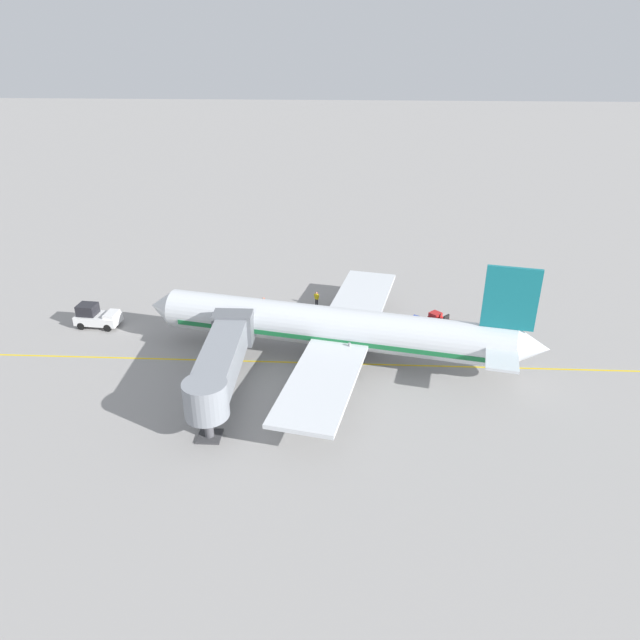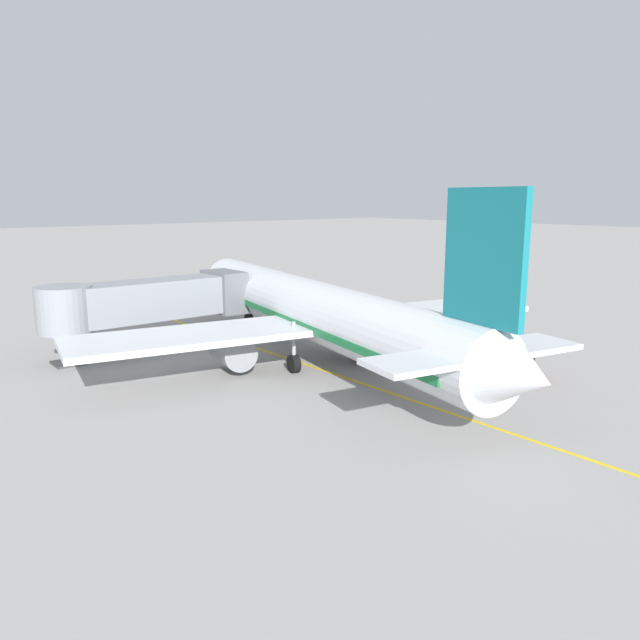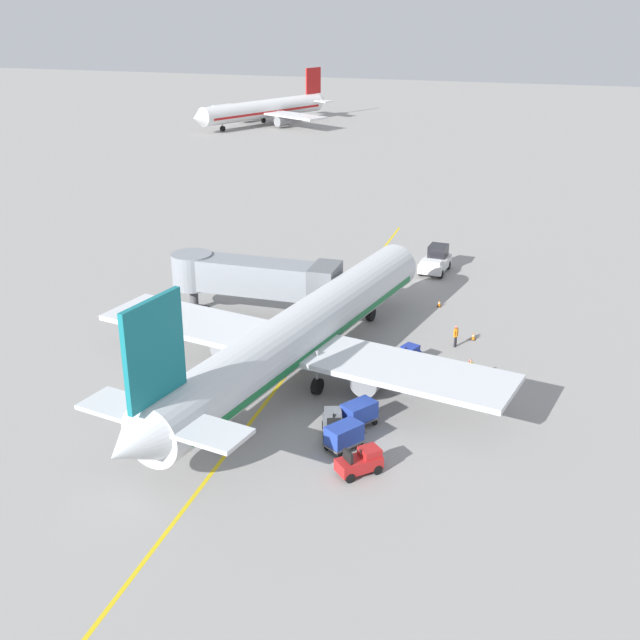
{
  "view_description": "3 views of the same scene",
  "coord_description": "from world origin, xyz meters",
  "px_view_note": "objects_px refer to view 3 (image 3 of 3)",
  "views": [
    {
      "loc": [
        -47.47,
        0.13,
        28.51
      ],
      "look_at": [
        0.79,
        2.55,
        4.07
      ],
      "focal_mm": 33.52,
      "sensor_mm": 36.0,
      "label": 1
    },
    {
      "loc": [
        -22.59,
        -27.89,
        10.23
      ],
      "look_at": [
        1.85,
        1.65,
        2.46
      ],
      "focal_mm": 34.02,
      "sensor_mm": 36.0,
      "label": 2
    },
    {
      "loc": [
        16.62,
        -46.17,
        24.71
      ],
      "look_at": [
        1.97,
        2.44,
        3.78
      ],
      "focal_mm": 44.89,
      "sensor_mm": 36.0,
      "label": 3
    }
  ],
  "objects_px": {
    "baggage_tug_trailing": "(360,462)",
    "baggage_cart_front": "(359,412)",
    "baggage_cart_second_in_train": "(344,435)",
    "safety_cone_nose_right": "(439,303)",
    "ground_crew_loader": "(470,370)",
    "ground_crew_wing_walker": "(456,335)",
    "distant_taxiing_airliner": "(264,109)",
    "baggage_tug_lead": "(333,425)",
    "baggage_tug_spare": "(406,358)",
    "safety_cone_nose_left": "(473,336)",
    "jet_bridge": "(254,277)",
    "pushback_tractor": "(436,261)",
    "parked_airliner": "(300,334)"
  },
  "relations": [
    {
      "from": "baggage_tug_spare",
      "to": "ground_crew_loader",
      "type": "distance_m",
      "value": 4.78
    },
    {
      "from": "parked_airliner",
      "to": "baggage_tug_lead",
      "type": "distance_m",
      "value": 8.69
    },
    {
      "from": "jet_bridge",
      "to": "pushback_tractor",
      "type": "height_order",
      "value": "jet_bridge"
    },
    {
      "from": "ground_crew_loader",
      "to": "safety_cone_nose_right",
      "type": "xyz_separation_m",
      "value": [
        -4.16,
        13.49,
        -0.66
      ]
    },
    {
      "from": "baggage_cart_front",
      "to": "distant_taxiing_airliner",
      "type": "distance_m",
      "value": 119.97
    },
    {
      "from": "ground_crew_loader",
      "to": "safety_cone_nose_left",
      "type": "bearing_deg",
      "value": 94.49
    },
    {
      "from": "baggage_tug_lead",
      "to": "safety_cone_nose_right",
      "type": "bearing_deg",
      "value": 83.15
    },
    {
      "from": "baggage_tug_trailing",
      "to": "ground_crew_loader",
      "type": "relative_size",
      "value": 1.55
    },
    {
      "from": "pushback_tractor",
      "to": "baggage_tug_lead",
      "type": "bearing_deg",
      "value": -91.74
    },
    {
      "from": "baggage_tug_lead",
      "to": "distant_taxiing_airliner",
      "type": "xyz_separation_m",
      "value": [
        -46.06,
        111.84,
        2.31
      ]
    },
    {
      "from": "baggage_tug_trailing",
      "to": "distant_taxiing_airliner",
      "type": "bearing_deg",
      "value": 112.85
    },
    {
      "from": "baggage_tug_trailing",
      "to": "baggage_cart_front",
      "type": "bearing_deg",
      "value": 104.94
    },
    {
      "from": "pushback_tractor",
      "to": "ground_crew_wing_walker",
      "type": "distance_m",
      "value": 17.31
    },
    {
      "from": "baggage_cart_second_in_train",
      "to": "distant_taxiing_airliner",
      "type": "distance_m",
      "value": 122.53
    },
    {
      "from": "baggage_cart_front",
      "to": "safety_cone_nose_left",
      "type": "distance_m",
      "value": 16.12
    },
    {
      "from": "baggage_tug_lead",
      "to": "ground_crew_loader",
      "type": "distance_m",
      "value": 11.77
    },
    {
      "from": "baggage_tug_lead",
      "to": "parked_airliner",
      "type": "bearing_deg",
      "value": 121.92
    },
    {
      "from": "ground_crew_wing_walker",
      "to": "distant_taxiing_airliner",
      "type": "xyz_separation_m",
      "value": [
        -51.26,
        96.7,
        2.07
      ]
    },
    {
      "from": "parked_airliner",
      "to": "baggage_cart_front",
      "type": "xyz_separation_m",
      "value": [
        5.59,
        -5.49,
        -2.24
      ]
    },
    {
      "from": "baggage_cart_front",
      "to": "ground_crew_loader",
      "type": "distance_m",
      "value": 9.79
    },
    {
      "from": "safety_cone_nose_left",
      "to": "baggage_tug_spare",
      "type": "bearing_deg",
      "value": -123.28
    },
    {
      "from": "pushback_tractor",
      "to": "distant_taxiing_airliner",
      "type": "xyz_separation_m",
      "value": [
        -47.03,
        79.91,
        1.93
      ]
    },
    {
      "from": "baggage_tug_lead",
      "to": "baggage_cart_front",
      "type": "distance_m",
      "value": 1.99
    },
    {
      "from": "parked_airliner",
      "to": "ground_crew_wing_walker",
      "type": "distance_m",
      "value": 12.74
    },
    {
      "from": "ground_crew_loader",
      "to": "safety_cone_nose_right",
      "type": "relative_size",
      "value": 2.86
    },
    {
      "from": "baggage_tug_trailing",
      "to": "safety_cone_nose_right",
      "type": "xyz_separation_m",
      "value": [
        0.24,
        26.44,
        -0.42
      ]
    },
    {
      "from": "pushback_tractor",
      "to": "baggage_tug_trailing",
      "type": "distance_m",
      "value": 35.4
    },
    {
      "from": "parked_airliner",
      "to": "baggage_cart_second_in_train",
      "type": "relative_size",
      "value": 13.25
    },
    {
      "from": "baggage_tug_lead",
      "to": "baggage_tug_spare",
      "type": "bearing_deg",
      "value": 77.88
    },
    {
      "from": "pushback_tractor",
      "to": "baggage_tug_spare",
      "type": "xyz_separation_m",
      "value": [
        1.32,
        -21.28,
        -0.39
      ]
    },
    {
      "from": "ground_crew_loader",
      "to": "baggage_tug_trailing",
      "type": "bearing_deg",
      "value": -108.78
    },
    {
      "from": "baggage_tug_spare",
      "to": "parked_airliner",
      "type": "bearing_deg",
      "value": -151.84
    },
    {
      "from": "ground_crew_wing_walker",
      "to": "ground_crew_loader",
      "type": "height_order",
      "value": "same"
    },
    {
      "from": "parked_airliner",
      "to": "safety_cone_nose_right",
      "type": "relative_size",
      "value": 62.91
    },
    {
      "from": "parked_airliner",
      "to": "distant_taxiing_airliner",
      "type": "bearing_deg",
      "value": 111.68
    },
    {
      "from": "ground_crew_loader",
      "to": "ground_crew_wing_walker",
      "type": "bearing_deg",
      "value": 107.05
    },
    {
      "from": "ground_crew_loader",
      "to": "safety_cone_nose_right",
      "type": "bearing_deg",
      "value": 107.15
    },
    {
      "from": "baggage_cart_second_in_train",
      "to": "safety_cone_nose_right",
      "type": "distance_m",
      "value": 24.35
    },
    {
      "from": "baggage_cart_second_in_train",
      "to": "jet_bridge",
      "type": "bearing_deg",
      "value": 124.94
    },
    {
      "from": "jet_bridge",
      "to": "baggage_cart_second_in_train",
      "type": "distance_m",
      "value": 21.67
    },
    {
      "from": "safety_cone_nose_left",
      "to": "distant_taxiing_airliner",
      "type": "bearing_deg",
      "value": 118.88
    },
    {
      "from": "parked_airliner",
      "to": "baggage_tug_spare",
      "type": "distance_m",
      "value": 7.98
    },
    {
      "from": "pushback_tractor",
      "to": "safety_cone_nose_right",
      "type": "relative_size",
      "value": 7.76
    },
    {
      "from": "ground_crew_wing_walker",
      "to": "baggage_tug_trailing",
      "type": "bearing_deg",
      "value": -98.2
    },
    {
      "from": "jet_bridge",
      "to": "baggage_tug_lead",
      "type": "height_order",
      "value": "jet_bridge"
    },
    {
      "from": "safety_cone_nose_right",
      "to": "distant_taxiing_airliner",
      "type": "distance_m",
      "value": 101.4
    },
    {
      "from": "baggage_tug_spare",
      "to": "safety_cone_nose_right",
      "type": "bearing_deg",
      "value": 87.8
    },
    {
      "from": "parked_airliner",
      "to": "pushback_tractor",
      "type": "bearing_deg",
      "value": 77.8
    },
    {
      "from": "safety_cone_nose_left",
      "to": "ground_crew_loader",
      "type": "bearing_deg",
      "value": -85.51
    },
    {
      "from": "baggage_tug_spare",
      "to": "pushback_tractor",
      "type": "bearing_deg",
      "value": 93.54
    }
  ]
}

